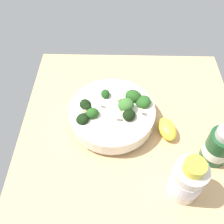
{
  "coord_description": "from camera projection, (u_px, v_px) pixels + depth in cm",
  "views": [
    {
      "loc": [
        39.66,
        -4.11,
        56.45
      ],
      "look_at": [
        -1.41,
        -5.07,
        4.0
      ],
      "focal_mm": 39.99,
      "sensor_mm": 36.0,
      "label": 1
    }
  ],
  "objects": [
    {
      "name": "bottle_short",
      "position": [
        218.0,
        147.0,
        0.59
      ],
      "size": [
        6.5,
        6.5,
        11.3
      ],
      "color": "#194723",
      "rests_on": "ground_plane"
    },
    {
      "name": "ground_plane",
      "position": [
        130.0,
        129.0,
        0.7
      ],
      "size": [
        59.87,
        59.87,
        3.8
      ],
      "primitive_type": "cube",
      "color": "tan"
    },
    {
      "name": "bowl_of_broccoli",
      "position": [
        113.0,
        113.0,
        0.67
      ],
      "size": [
        22.94,
        23.08,
        9.12
      ],
      "color": "silver",
      "rests_on": "ground_plane"
    },
    {
      "name": "bottle_tall",
      "position": [
        187.0,
        180.0,
        0.53
      ],
      "size": [
        7.22,
        7.22,
        13.18
      ],
      "color": "beige",
      "rests_on": "ground_plane"
    },
    {
      "name": "lemon_wedge",
      "position": [
        167.0,
        129.0,
        0.66
      ],
      "size": [
        8.05,
        6.18,
        3.64
      ],
      "primitive_type": "ellipsoid",
      "rotation": [
        0.0,
        0.0,
        0.29
      ],
      "color": "yellow",
      "rests_on": "ground_plane"
    }
  ]
}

